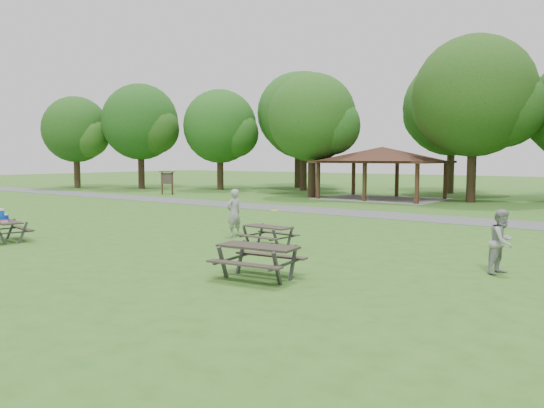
{
  "coord_description": "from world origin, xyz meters",
  "views": [
    {
      "loc": [
        12.41,
        -11.36,
        2.97
      ],
      "look_at": [
        1.0,
        4.0,
        1.3
      ],
      "focal_mm": 35.0,
      "sensor_mm": 36.0,
      "label": 1
    }
  ],
  "objects": [
    {
      "name": "frisbee_thrower",
      "position": [
        -0.58,
        3.72,
        0.9
      ],
      "size": [
        0.51,
        0.71,
        1.8
      ],
      "primitive_type": "imported",
      "rotation": [
        0.0,
        0.0,
        -1.7
      ],
      "color": "#969698",
      "rests_on": "ground"
    },
    {
      "name": "notice_board",
      "position": [
        -20.0,
        18.0,
        1.31
      ],
      "size": [
        1.6,
        0.3,
        1.88
      ],
      "color": "#382314",
      "rests_on": "ground"
    },
    {
      "name": "frisbee_in_flight",
      "position": [
        1.45,
        3.55,
        1.13
      ],
      "size": [
        0.27,
        0.27,
        0.02
      ],
      "color": "yellow",
      "rests_on": "ground"
    },
    {
      "name": "tree_row_e",
      "position": [
        2.1,
        25.03,
        6.78
      ],
      "size": [
        8.4,
        8.0,
        11.02
      ],
      "color": "black",
      "rests_on": "ground"
    },
    {
      "name": "picnic_table_middle",
      "position": [
        1.89,
        2.57,
        0.54
      ],
      "size": [
        1.77,
        1.46,
        0.73
      ],
      "color": "#2C2520",
      "rests_on": "ground"
    },
    {
      "name": "tree_deep_a",
      "position": [
        -16.9,
        32.53,
        7.13
      ],
      "size": [
        8.4,
        8.0,
        11.38
      ],
      "color": "#2F1F15",
      "rests_on": "ground"
    },
    {
      "name": "asphalt_path",
      "position": [
        0.0,
        14.0,
        0.01
      ],
      "size": [
        120.0,
        3.2,
        0.02
      ],
      "primitive_type": "cube",
      "color": "#4F4F52",
      "rests_on": "ground"
    },
    {
      "name": "picnic_table_near",
      "position": [
        -6.47,
        -2.04,
        0.69
      ],
      "size": [
        1.97,
        1.69,
        1.21
      ],
      "color": "black",
      "rests_on": "ground"
    },
    {
      "name": "ground",
      "position": [
        0.0,
        0.0,
        0.0
      ],
      "size": [
        160.0,
        160.0,
        0.0
      ],
      "primitive_type": "plane",
      "color": "#2E5F1B",
      "rests_on": "ground"
    },
    {
      "name": "tree_flank_left",
      "position": [
        -33.92,
        19.03,
        5.53
      ],
      "size": [
        6.72,
        6.4,
        8.93
      ],
      "color": "#312215",
      "rests_on": "ground"
    },
    {
      "name": "tree_row_d",
      "position": [
        -8.92,
        22.53,
        5.77
      ],
      "size": [
        6.93,
        6.6,
        9.27
      ],
      "color": "black",
      "rests_on": "ground"
    },
    {
      "name": "picnic_table_far",
      "position": [
        4.48,
        -1.26,
        0.63
      ],
      "size": [
        2.16,
        1.83,
        0.86
      ],
      "color": "black",
      "rests_on": "ground"
    },
    {
      "name": "tree_row_c",
      "position": [
        -13.9,
        29.03,
        6.54
      ],
      "size": [
        8.19,
        7.8,
        10.67
      ],
      "color": "black",
      "rests_on": "ground"
    },
    {
      "name": "tree_row_b",
      "position": [
        -20.92,
        25.53,
        5.67
      ],
      "size": [
        7.14,
        6.8,
        9.28
      ],
      "color": "#2F2115",
      "rests_on": "ground"
    },
    {
      "name": "pavilion",
      "position": [
        -4.0,
        24.0,
        3.06
      ],
      "size": [
        8.6,
        7.01,
        3.76
      ],
      "color": "#331F12",
      "rests_on": "ground"
    },
    {
      "name": "tree_row_a",
      "position": [
        -27.91,
        22.03,
        6.15
      ],
      "size": [
        7.56,
        7.2,
        9.97
      ],
      "color": "black",
      "rests_on": "ground"
    },
    {
      "name": "frisbee_catcher",
      "position": [
        9.15,
        2.92,
        0.83
      ],
      "size": [
        0.8,
        0.94,
        1.67
      ],
      "primitive_type": "imported",
      "rotation": [
        0.0,
        0.0,
        1.33
      ],
      "color": "#98989A",
      "rests_on": "ground"
    },
    {
      "name": "tree_deep_b",
      "position": [
        -1.9,
        33.03,
        6.89
      ],
      "size": [
        8.4,
        8.0,
        11.13
      ],
      "color": "#322316",
      "rests_on": "ground"
    }
  ]
}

